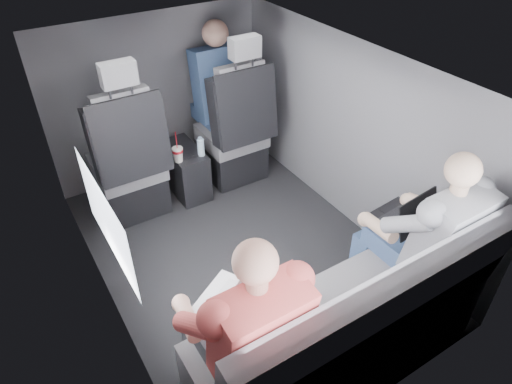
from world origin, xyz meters
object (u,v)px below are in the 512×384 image
front_seat_right (235,136)px  laptop_white (231,303)px  center_console (185,170)px  water_bottle (201,147)px  laptop_black (404,216)px  front_seat_left (129,168)px  rear_bench (345,332)px  passenger_rear_left (243,328)px  passenger_front_right (218,85)px  soda_cup (178,154)px  passenger_rear_right (422,236)px

front_seat_right → laptop_white: bearing=-120.3°
center_console → laptop_white: bearing=-107.1°
water_bottle → laptop_white: (-0.61, -1.55, 0.16)m
laptop_black → front_seat_left: bearing=122.8°
rear_bench → passenger_rear_left: size_ratio=1.34×
rear_bench → passenger_front_right: 2.25m
laptop_black → passenger_rear_left: passenger_rear_left is taller
laptop_black → passenger_rear_left: (-1.15, -0.17, -0.01)m
front_seat_left → soda_cup: front_seat_left is taller
front_seat_left → laptop_white: (-0.08, -1.67, 0.23)m
laptop_white → laptop_black: laptop_white is taller
laptop_black → passenger_front_right: bearing=94.7°
passenger_rear_left → front_seat_left: bearing=87.0°
center_console → soda_cup: 0.32m
soda_cup → laptop_white: (-0.43, -1.57, 0.17)m
front_seat_left → rear_bench: 1.96m
front_seat_left → passenger_rear_left: 1.82m
passenger_rear_left → laptop_white: bearing=82.0°
passenger_rear_right → rear_bench: bearing=-170.6°
passenger_rear_right → passenger_front_right: size_ratio=1.40×
passenger_rear_left → passenger_rear_right: size_ratio=1.01×
soda_cup → laptop_white: size_ratio=0.57×
front_seat_right → water_bottle: bearing=-162.4°
front_seat_right → passenger_rear_right: bearing=-85.9°
rear_bench → passenger_rear_right: passenger_rear_right is taller
passenger_rear_left → passenger_rear_right: passenger_rear_left is taller
passenger_rear_left → passenger_front_right: passenger_front_right is taller
front_seat_right → soda_cup: 0.56m
soda_cup → water_bottle: 0.19m
rear_bench → passenger_rear_left: (-0.54, 0.10, 0.31)m
soda_cup → passenger_rear_right: passenger_rear_right is taller
passenger_front_right → front_seat_right: bearing=-90.2°
laptop_white → passenger_front_right: (0.98, 1.93, 0.12)m
front_seat_right → water_bottle: (-0.37, -0.12, 0.07)m
passenger_rear_right → passenger_front_right: passenger_front_right is taller
water_bottle → laptop_black: laptop_black is taller
water_bottle → laptop_black: size_ratio=0.47×
laptop_black → passenger_front_right: 1.91m
front_seat_right → center_console: (-0.45, 0.04, -0.20)m
center_console → laptop_white: 1.84m
soda_cup → passenger_rear_right: size_ratio=0.21×
passenger_rear_right → laptop_white: bearing=172.9°
front_seat_left → laptop_black: front_seat_left is taller
passenger_rear_left → front_seat_right: bearing=61.2°
rear_bench → passenger_rear_left: passenger_rear_left is taller
laptop_black → passenger_front_right: passenger_front_right is taller
laptop_white → passenger_rear_left: bearing=-98.0°
rear_bench → laptop_white: (-0.53, 0.23, 0.32)m
laptop_black → laptop_white: bearing=-178.6°
laptop_white → soda_cup: bearing=74.8°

